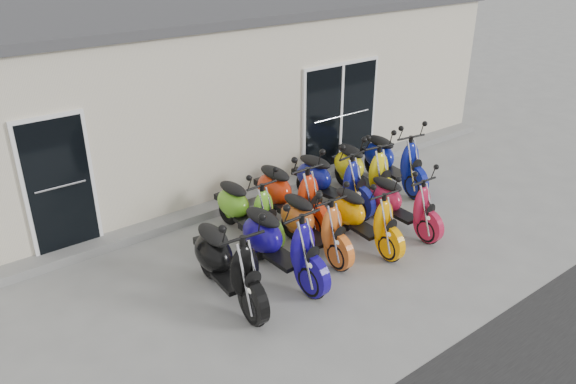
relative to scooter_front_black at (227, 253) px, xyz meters
The scene contains 16 objects.
ground 2.03m from the scooter_front_black, 13.07° to the left, with size 80.00×80.00×0.00m, color gray.
building 5.98m from the scooter_front_black, 71.87° to the left, with size 14.00×6.00×3.20m, color beige.
roof_cap 6.44m from the scooter_front_black, 71.87° to the left, with size 14.20×6.20×0.16m, color #3F3F42.
front_step 3.14m from the scooter_front_black, 53.02° to the left, with size 14.00×0.40×0.15m, color gray.
door_left 2.98m from the scooter_front_black, 117.58° to the left, with size 1.07×0.08×2.22m, color black.
door_right 5.17m from the scooter_front_black, 30.32° to the left, with size 2.02×0.08×2.22m, color black.
scooter_front_black is the anchor object (origin of this frame).
scooter_front_blue 0.91m from the scooter_front_black, ahead, with size 0.73×2.02×1.49m, color #160983, non-canonical shape.
scooter_front_orange_a 1.74m from the scooter_front_black, ahead, with size 0.67×1.84×1.36m, color orange, non-canonical shape.
scooter_front_orange_b 2.56m from the scooter_front_black, ahead, with size 0.65×1.79×1.32m, color #FFA000, non-canonical shape.
scooter_front_red 3.44m from the scooter_front_black, ahead, with size 0.64×1.76×1.30m, color #B21739, non-canonical shape.
scooter_back_green 1.78m from the scooter_front_black, 47.43° to the left, with size 0.67×1.83×1.35m, color #6ABB26, non-canonical shape.
scooter_back_red 2.36m from the scooter_front_black, 30.78° to the left, with size 0.74×2.04×1.51m, color red, non-canonical shape.
scooter_back_blue 3.25m from the scooter_front_black, 22.25° to the left, with size 0.72×1.99×1.47m, color navy, non-canonical shape.
scooter_back_yellow 4.00m from the scooter_front_black, 17.89° to the left, with size 0.73×2.00×1.48m, color yellow, non-canonical shape.
scooter_back_extra 4.81m from the scooter_front_black, 14.78° to the left, with size 0.73×2.00×1.48m, color navy, non-canonical shape.
Camera 1 is at (-5.21, -6.12, 4.74)m, focal length 35.00 mm.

